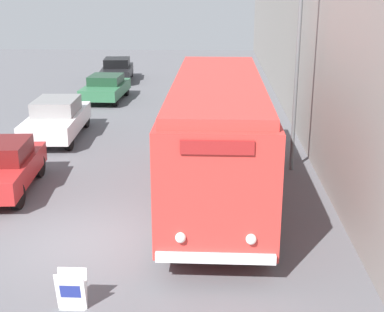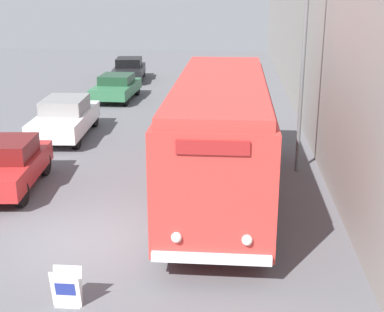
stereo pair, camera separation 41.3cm
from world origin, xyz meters
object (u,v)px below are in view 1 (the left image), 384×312
Objects in this scene: sign_board at (72,291)px; parked_car_near at (2,167)px; parked_car_mid at (57,118)px; vintage_bus at (217,132)px; parked_car_distant at (117,69)px; streetlamp at (300,21)px; parked_car_far at (106,87)px.

parked_car_near is (-3.65, 5.96, 0.39)m from sign_board.
sign_board is 0.17× the size of parked_car_mid.
vintage_bus is 6.65m from sign_board.
parked_car_distant is (-3.82, 25.54, 0.34)m from sign_board.
streetlamp is 19.82m from parked_car_distant.
vintage_bus is at bearing -134.51° from streetlamp.
parked_car_far is (-3.28, 19.35, 0.31)m from sign_board.
parked_car_mid is (-0.11, 5.95, 0.02)m from parked_car_near.
parked_car_distant is at bearing 98.50° from sign_board.
parked_car_mid is at bearing -95.59° from parked_car_distant.
parked_car_distant reaches higher than parked_car_far.
streetlamp reaches higher than parked_car_far.
parked_car_mid reaches higher than parked_car_far.
parked_car_near is at bearing -92.04° from parked_car_mid.
streetlamp is 1.86× the size of parked_car_near.
sign_board is 12.50m from parked_car_mid.
vintage_bus is 12.19× the size of sign_board.
streetlamp is at bearing -68.02° from parked_car_distant.
parked_car_near is at bearing 121.47° from sign_board.
parked_car_mid is 1.07× the size of parked_car_distant.
vintage_bus reaches higher than parked_car_mid.
sign_board is at bearing -121.92° from streetlamp.
vintage_bus reaches higher than sign_board.
sign_board is 10.86m from streetlamp.
sign_board is at bearing -63.86° from parked_car_near.
parked_car_far is (0.36, 13.39, -0.08)m from parked_car_near.
streetlamp is at bearing -24.43° from parked_car_mid.
streetlamp reaches higher than parked_car_mid.
vintage_bus is 2.39× the size of parked_car_near.
parked_car_distant is (-9.05, 17.14, -4.14)m from streetlamp.
sign_board is 25.83m from parked_car_distant.
streetlamp is 10.47m from parked_car_mid.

